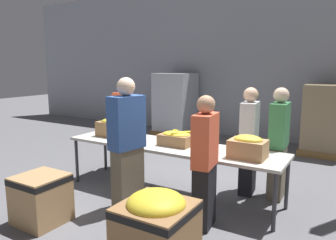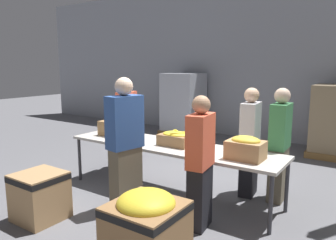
% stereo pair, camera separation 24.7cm
% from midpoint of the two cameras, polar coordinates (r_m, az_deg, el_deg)
% --- Properties ---
extents(ground_plane, '(30.00, 30.00, 0.00)m').
position_cam_midpoint_polar(ground_plane, '(5.01, 1.88, -12.73)').
color(ground_plane, slate).
extents(wall_back, '(16.00, 0.08, 4.00)m').
position_cam_midpoint_polar(wall_back, '(8.63, 17.80, 9.85)').
color(wall_back, '#9399A3').
rests_on(wall_back, ground_plane).
extents(sorting_table, '(3.29, 0.81, 0.75)m').
position_cam_midpoint_polar(sorting_table, '(4.79, 1.93, -4.87)').
color(sorting_table, beige).
rests_on(sorting_table, ground_plane).
extents(banana_box_0, '(0.49, 0.30, 0.31)m').
position_cam_midpoint_polar(banana_box_0, '(5.40, -7.98, -1.19)').
color(banana_box_0, '#A37A4C').
rests_on(banana_box_0, sorting_table).
extents(banana_box_1, '(0.47, 0.34, 0.23)m').
position_cam_midpoint_polar(banana_box_1, '(4.73, 2.90, -3.19)').
color(banana_box_1, olive).
rests_on(banana_box_1, sorting_table).
extents(banana_box_2, '(0.45, 0.33, 0.29)m').
position_cam_midpoint_polar(banana_box_2, '(4.19, 15.03, -4.68)').
color(banana_box_2, tan).
rests_on(banana_box_2, sorting_table).
extents(volunteer_0, '(0.26, 0.45, 1.59)m').
position_cam_midpoint_polar(volunteer_0, '(4.93, 15.44, -3.84)').
color(volunteer_0, black).
rests_on(volunteer_0, ground_plane).
extents(volunteer_1, '(0.26, 0.45, 1.57)m').
position_cam_midpoint_polar(volunteer_1, '(3.83, 7.49, -7.57)').
color(volunteer_1, black).
rests_on(volunteer_1, ground_plane).
extents(volunteer_2, '(0.23, 0.43, 1.60)m').
position_cam_midpoint_polar(volunteer_2, '(4.86, 20.23, -4.23)').
color(volunteer_2, '#6B604C').
rests_on(volunteer_2, ground_plane).
extents(volunteer_3, '(0.32, 0.50, 1.75)m').
position_cam_midpoint_polar(volunteer_3, '(4.31, -5.84, -4.34)').
color(volunteer_3, '#6B604C').
rests_on(volunteer_3, ground_plane).
extents(volunteer_4, '(0.33, 0.48, 1.64)m').
position_cam_midpoint_polar(volunteer_4, '(6.01, -5.98, -0.85)').
color(volunteer_4, black).
rests_on(volunteer_4, ground_plane).
extents(donation_bin_0, '(0.55, 0.55, 0.59)m').
position_cam_midpoint_polar(donation_bin_0, '(4.40, -19.92, -12.09)').
color(donation_bin_0, tan).
rests_on(donation_bin_0, ground_plane).
extents(donation_bin_1, '(0.66, 0.66, 0.74)m').
position_cam_midpoint_polar(donation_bin_1, '(3.27, -1.53, -18.04)').
color(donation_bin_1, olive).
rests_on(donation_bin_1, ground_plane).
extents(pallet_stack_1, '(1.02, 1.02, 1.67)m').
position_cam_midpoint_polar(pallet_stack_1, '(8.94, 3.49, 2.72)').
color(pallet_stack_1, olive).
rests_on(pallet_stack_1, ground_plane).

